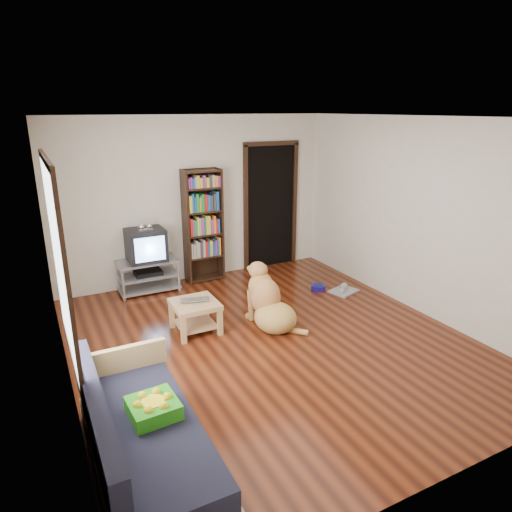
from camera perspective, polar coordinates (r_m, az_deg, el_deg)
name	(u,v)px	position (r m, az deg, el deg)	size (l,w,h in m)	color
ground	(270,341)	(5.63, 1.82, -10.57)	(5.00, 5.00, 0.00)	#5F2510
ceiling	(273,117)	(4.94, 2.13, 16.95)	(5.00, 5.00, 0.00)	white
wall_back	(196,200)	(7.36, -7.56, 6.98)	(4.50, 4.50, 0.00)	beige
wall_front	(455,330)	(3.32, 23.58, -8.43)	(4.50, 4.50, 0.00)	beige
wall_left	(56,268)	(4.54, -23.77, -1.42)	(5.00, 5.00, 0.00)	beige
wall_right	(419,217)	(6.50, 19.68, 4.60)	(5.00, 5.00, 0.00)	beige
green_cushion	(153,408)	(3.80, -12.71, -18.03)	(0.36, 0.36, 0.12)	green
laptop	(195,302)	(5.70, -7.58, -5.70)	(0.36, 0.23, 0.03)	#B7B8BC
dog_bowl	(318,287)	(7.15, 7.79, -3.92)	(0.22, 0.22, 0.08)	navy
grey_rag	(344,291)	(7.14, 10.91, -4.33)	(0.40, 0.32, 0.03)	gray
window	(59,263)	(4.00, -23.36, -0.84)	(0.03, 1.46, 1.70)	white
doorway	(271,204)	(7.92, 1.83, 6.58)	(1.03, 0.05, 2.19)	black
tv_stand	(148,274)	(7.16, -13.32, -2.25)	(0.90, 0.45, 0.50)	#99999E
crt_tv	(146,244)	(7.03, -13.64, 1.43)	(0.55, 0.52, 0.58)	black
bookshelf	(203,220)	(7.30, -6.67, 4.51)	(0.60, 0.30, 1.80)	black
sofa	(142,444)	(3.85, -14.02, -21.80)	(0.80, 1.80, 0.80)	tan
coffee_table	(195,311)	(5.78, -7.63, -6.80)	(0.55, 0.55, 0.40)	tan
dog	(269,303)	(5.88, 1.58, -5.92)	(0.61, 0.97, 0.84)	#D8B453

